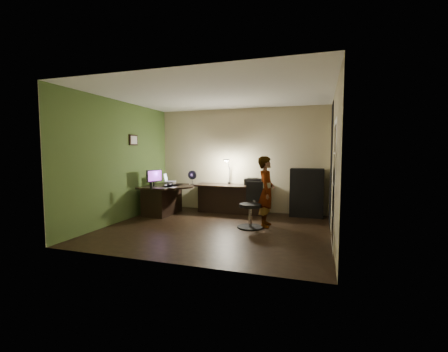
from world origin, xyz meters
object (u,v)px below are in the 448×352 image
(office_chair, at_px, (250,205))
(cabinet, at_px, (307,193))
(person, at_px, (266,191))
(desk_right, at_px, (232,199))
(monitor, at_px, (154,181))
(desk_left, at_px, (164,200))

(office_chair, bearing_deg, cabinet, 68.11)
(cabinet, height_order, person, person)
(desk_right, relative_size, monitor, 4.29)
(desk_right, xyz_separation_m, monitor, (-1.70, -0.96, 0.51))
(office_chair, relative_size, person, 0.64)
(desk_left, bearing_deg, monitor, -109.40)
(desk_left, xyz_separation_m, monitor, (-0.11, -0.29, 0.51))
(desk_left, relative_size, office_chair, 1.34)
(desk_left, height_order, monitor, monitor)
(desk_left, distance_m, monitor, 0.60)
(cabinet, height_order, monitor, cabinet)
(desk_right, bearing_deg, office_chair, -59.07)
(desk_left, height_order, desk_right, desk_left)
(monitor, distance_m, person, 2.78)
(monitor, relative_size, office_chair, 0.48)
(person, bearing_deg, office_chair, 126.76)
(desk_right, bearing_deg, person, -45.16)
(desk_right, height_order, person, person)
(desk_right, bearing_deg, cabinet, 5.14)
(desk_right, xyz_separation_m, cabinet, (1.85, 0.15, 0.22))
(cabinet, bearing_deg, office_chair, -124.35)
(person, bearing_deg, cabinet, -36.13)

